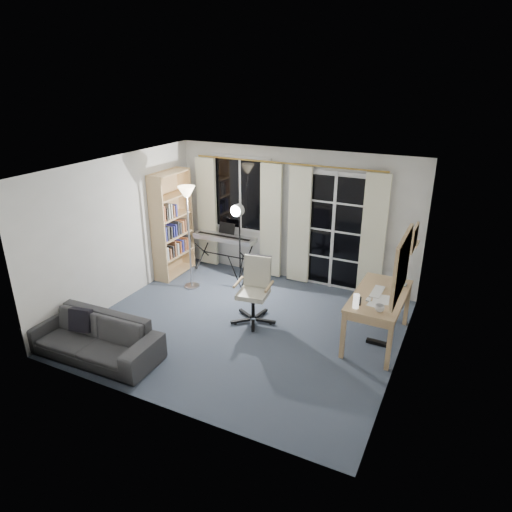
{
  "coord_description": "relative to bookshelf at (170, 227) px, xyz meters",
  "views": [
    {
      "loc": [
        2.83,
        -5.32,
        3.57
      ],
      "look_at": [
        0.05,
        0.35,
        1.04
      ],
      "focal_mm": 32.0,
      "sensor_mm": 36.0,
      "label": 1
    }
  ],
  "objects": [
    {
      "name": "floor",
      "position": [
        2.12,
        -1.19,
        -0.94
      ],
      "size": [
        4.5,
        4.0,
        0.02
      ],
      "primitive_type": "cube",
      "color": "#3C4858",
      "rests_on": "ground"
    },
    {
      "name": "window",
      "position": [
        1.07,
        0.79,
        0.57
      ],
      "size": [
        1.2,
        0.08,
        1.4
      ],
      "color": "white",
      "rests_on": "floor"
    },
    {
      "name": "french_door",
      "position": [
        2.87,
        0.79,
        0.09
      ],
      "size": [
        1.32,
        0.09,
        2.11
      ],
      "color": "white",
      "rests_on": "floor"
    },
    {
      "name": "curtains",
      "position": [
        1.99,
        0.69,
        0.16
      ],
      "size": [
        3.6,
        0.07,
        2.13
      ],
      "color": "gold",
      "rests_on": "floor"
    },
    {
      "name": "bookshelf",
      "position": [
        0.0,
        0.0,
        0.0
      ],
      "size": [
        0.33,
        0.92,
        1.97
      ],
      "rotation": [
        0.0,
        0.0,
        0.01
      ],
      "color": "tan",
      "rests_on": "floor"
    },
    {
      "name": "torchiere_lamp",
      "position": [
        0.66,
        -0.36,
        0.55
      ],
      "size": [
        0.3,
        0.3,
        1.84
      ],
      "rotation": [
        0.0,
        0.0,
        0.04
      ],
      "color": "#B2B2B7",
      "rests_on": "floor"
    },
    {
      "name": "keyboard_piano",
      "position": [
        0.85,
        0.51,
        -0.26
      ],
      "size": [
        1.23,
        0.6,
        0.89
      ],
      "rotation": [
        0.0,
        0.0,
        -0.0
      ],
      "color": "black",
      "rests_on": "floor"
    },
    {
      "name": "studio_light",
      "position": [
        1.42,
        0.0,
        0.33
      ],
      "size": [
        0.31,
        0.31,
        1.57
      ],
      "rotation": [
        0.0,
        0.0,
        -0.14
      ],
      "color": "black",
      "rests_on": "floor"
    },
    {
      "name": "office_chair",
      "position": [
        2.18,
        -0.86,
        -0.34
      ],
      "size": [
        0.69,
        0.69,
        1.01
      ],
      "rotation": [
        0.0,
        0.0,
        0.14
      ],
      "color": "black",
      "rests_on": "floor"
    },
    {
      "name": "desk",
      "position": [
        4.0,
        -0.68,
        -0.29
      ],
      "size": [
        0.7,
        1.37,
        0.73
      ],
      "rotation": [
        0.0,
        0.0,
        -0.01
      ],
      "color": "tan",
      "rests_on": "floor"
    },
    {
      "name": "monitor",
      "position": [
        4.2,
        -0.23,
        0.07
      ],
      "size": [
        0.18,
        0.53,
        0.46
      ],
      "rotation": [
        0.0,
        0.0,
        -0.01
      ],
      "color": "silver",
      "rests_on": "desk"
    },
    {
      "name": "desk_clutter",
      "position": [
        3.94,
        -0.9,
        -0.36
      ],
      "size": [
        0.44,
        0.83,
        0.92
      ],
      "rotation": [
        0.0,
        0.0,
        -0.01
      ],
      "color": "white",
      "rests_on": "desk"
    },
    {
      "name": "mug",
      "position": [
        4.1,
        -1.18,
        -0.14
      ],
      "size": [
        0.12,
        0.1,
        0.12
      ],
      "primitive_type": "imported",
      "rotation": [
        0.0,
        0.0,
        -0.01
      ],
      "color": "silver",
      "rests_on": "desk"
    },
    {
      "name": "wall_mirror",
      "position": [
        4.35,
        -1.54,
        0.62
      ],
      "size": [
        0.04,
        0.94,
        0.74
      ],
      "color": "tan",
      "rests_on": "floor"
    },
    {
      "name": "framed_print",
      "position": [
        4.35,
        -0.64,
        0.67
      ],
      "size": [
        0.03,
        0.42,
        0.32
      ],
      "color": "tan",
      "rests_on": "floor"
    },
    {
      "name": "wall_shelf",
      "position": [
        4.28,
        -0.14,
        0.48
      ],
      "size": [
        0.16,
        0.3,
        0.18
      ],
      "color": "tan",
      "rests_on": "floor"
    },
    {
      "name": "sofa",
      "position": [
        0.66,
        -2.73,
        -0.57
      ],
      "size": [
        1.89,
        0.6,
        0.73
      ],
      "rotation": [
        0.0,
        0.0,
        0.03
      ],
      "color": "#323335",
      "rests_on": "floor"
    }
  ]
}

